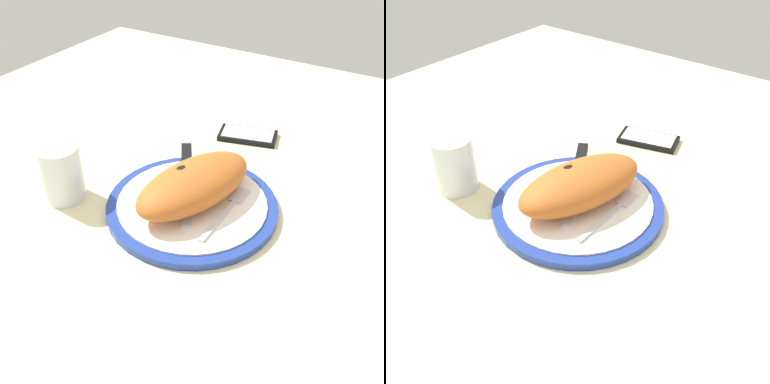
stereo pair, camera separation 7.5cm
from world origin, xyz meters
TOP-DOWN VIEW (x-y plane):
  - ground_plane at (0.00, 0.00)cm, footprint 150.00×150.00cm
  - plate at (0.00, 0.00)cm, footprint 29.12×29.12cm
  - calzone at (0.79, -0.36)cm, footprint 25.49×16.92cm
  - fork at (1.33, -6.32)cm, footprint 15.39×2.20cm
  - knife at (7.35, 5.57)cm, footprint 21.29×14.22cm
  - smartphone at (27.12, 2.38)cm, footprint 9.30×13.42cm
  - water_glass at (-8.46, 21.01)cm, footprint 7.24×7.24cm

SIDE VIEW (x-z plane):
  - ground_plane at x=0.00cm, z-range -3.00..0.00cm
  - smartphone at x=27.12cm, z-range -0.02..1.14cm
  - plate at x=0.00cm, z-range -0.03..1.61cm
  - fork at x=1.33cm, z-range 1.64..2.04cm
  - knife at x=7.35cm, z-range 1.52..2.72cm
  - water_glass at x=-8.46cm, z-range -0.59..9.55cm
  - calzone at x=0.79cm, z-range 1.66..8.01cm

